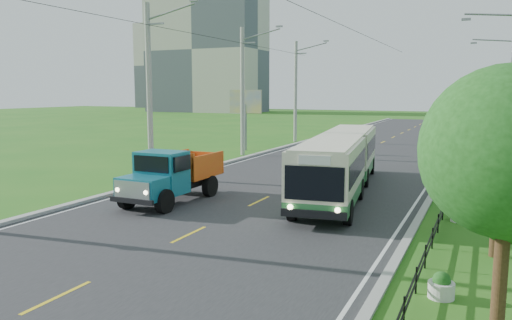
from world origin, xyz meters
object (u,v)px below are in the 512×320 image
Objects in this scene: pole_far at (296,91)px; tree_third at (500,118)px; billboard_left at (246,105)px; planter_mid at (467,181)px; dump_truck at (172,172)px; streetlight_far at (507,93)px; planter_front at (441,287)px; tree_second at (503,143)px; tree_fifth at (496,111)px; planter_far at (472,162)px; planter_near at (459,215)px; tree_back at (495,111)px; pole_near at (150,91)px; pole_mid at (243,91)px; tree_fourth at (497,120)px; tree_front at (511,161)px; bus at (341,159)px.

pole_far reaches higher than tree_third.
pole_far reaches higher than billboard_left.
dump_truck reaches higher than planter_mid.
tree_third is at bearing -92.27° from streetlight_far.
tree_second is at bearing 73.12° from planter_front.
planter_far is (-1.26, 1.86, -3.57)m from tree_fifth.
pole_far is 25.85m from planter_mid.
tree_fifth reaches higher than planter_near.
planter_mid is (-1.26, -6.14, -3.57)m from tree_fifth.
tree_back is 2.37m from streetlight_far.
tree_third is at bearing -90.00° from tree_back.
pole_far is 1.92× the size of billboard_left.
pole_near is at bearing 134.74° from dump_truck.
tree_fifth is at bearing 86.75° from planter_front.
pole_mid reaches higher than tree_fifth.
pole_near is 20.70m from planter_front.
planter_near is (-1.26, -8.14, -3.30)m from tree_fourth.
tree_front is at bearing -90.00° from tree_second.
pole_mid is 1.00× the size of pole_far.
pole_far is 19.56m from streetlight_far.
pole_near is 18.23m from planter_mid.
tree_front reaches higher than planter_near.
billboard_left is at bearing -97.83° from pole_far.
tree_third reaches higher than tree_fourth.
bus is at bearing -142.21° from planter_mid.
streetlight_far reaches higher than dump_truck.
pole_far reaches higher than planter_near.
tree_fifth is at bearing -2.71° from pole_mid.
tree_fifth reaches higher than planter_front.
streetlight_far is at bearing 87.73° from tree_third.
tree_fourth is (18.12, 5.14, -1.51)m from pole_near.
planter_mid is at bearing -95.91° from tree_back.
pole_far reaches higher than tree_front.
bus is at bearing 39.42° from dump_truck.
planter_far is at bearing 55.63° from dump_truck.
pole_mid is at bearing 105.73° from dump_truck.
tree_back reaches higher than tree_fourth.
tree_second reaches higher than planter_front.
tree_second is at bearing -90.00° from tree_third.
tree_second is at bearing -46.15° from pole_mid.
tree_front is at bearing -90.00° from tree_third.
planter_front is (-1.26, -16.14, -3.30)m from tree_fourth.
tree_fifth is 8.66× the size of planter_near.
tree_third is 1.09× the size of tree_back.
tree_third is 1.03× the size of tree_fifth.
planter_front is 1.00× the size of planter_near.
planter_front is 0.12× the size of dump_truck.
planter_mid is at bearing -90.00° from planter_far.
pole_near is 1.10× the size of streetlight_far.
pole_near is 18.89m from tree_fourth.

